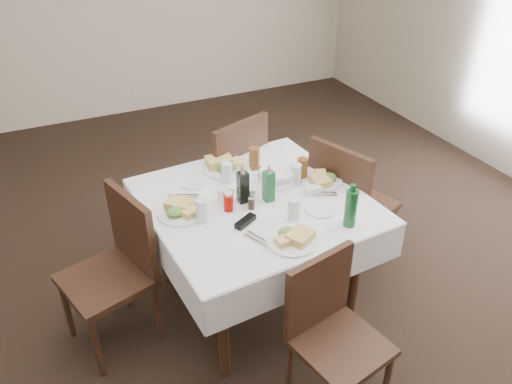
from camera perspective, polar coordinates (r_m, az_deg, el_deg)
ground_plane at (r=3.20m, az=-3.14°, el=-14.06°), size 7.00×7.00×0.00m
room_shell at (r=2.30m, az=-4.43°, el=16.96°), size 6.04×7.04×2.80m
dining_table at (r=2.89m, az=-0.10°, el=-2.33°), size 1.28×1.28×0.76m
chair_north at (r=3.50m, az=-2.97°, el=2.16°), size 0.61×0.61×0.99m
chair_south at (r=2.52m, az=8.48°, el=-14.83°), size 0.47×0.47×0.84m
chair_east at (r=3.28m, az=10.30°, el=-0.89°), size 0.58×0.58×0.97m
chair_west at (r=2.87m, az=-15.44°, el=-7.72°), size 0.54×0.54×0.92m
meal_north at (r=3.14m, az=-3.53°, el=3.07°), size 0.31×0.31×0.07m
meal_south at (r=2.52m, az=4.22°, el=-5.29°), size 0.26×0.26×0.06m
meal_east at (r=3.02m, az=7.60°, el=1.42°), size 0.25×0.25×0.05m
meal_west at (r=2.75m, az=-8.64°, el=-2.04°), size 0.26×0.26×0.06m
side_plate_a at (r=3.00m, az=-7.14°, el=0.97°), size 0.15×0.15×0.01m
side_plate_b at (r=2.77m, az=7.39°, el=-1.96°), size 0.17×0.17×0.01m
water_n at (r=2.99m, az=-3.35°, el=2.23°), size 0.07×0.07×0.12m
water_s at (r=2.66m, az=4.35°, el=-1.95°), size 0.07×0.07×0.12m
water_e at (r=2.98m, az=4.56°, el=2.10°), size 0.07×0.07×0.12m
water_w at (r=2.65m, az=-6.16°, el=-2.11°), size 0.07×0.07×0.13m
iced_tea_a at (r=3.12m, az=-0.20°, el=3.89°), size 0.07×0.07×0.14m
iced_tea_b at (r=3.03m, az=5.32°, el=2.70°), size 0.06×0.06×0.13m
bread_basket at (r=3.00m, az=2.48°, el=1.83°), size 0.24×0.24×0.08m
oil_cruet_dark at (r=2.77m, az=-1.51°, el=0.70°), size 0.06×0.06×0.24m
oil_cruet_green at (r=2.79m, az=1.45°, el=0.82°), size 0.06×0.06×0.23m
ketchup_bottle at (r=2.73m, az=-3.18°, el=-1.16°), size 0.05×0.05×0.11m
salt_shaker at (r=2.77m, az=-0.41°, el=-0.77°), size 0.04×0.04×0.08m
pepper_shaker at (r=2.74m, az=-0.55°, el=-1.20°), size 0.04×0.04×0.08m
coffee_mug at (r=2.81m, az=-3.69°, el=-0.42°), size 0.13×0.12×0.09m
sunglasses at (r=2.64m, az=-1.22°, el=-3.39°), size 0.14×0.10×0.03m
green_bottle at (r=2.62m, az=10.79°, el=-1.76°), size 0.06×0.06×0.25m
sugar_caddy at (r=2.90m, az=6.53°, el=0.21°), size 0.10×0.06×0.05m
cutlery_n at (r=3.17m, az=-0.01°, el=2.93°), size 0.10×0.18×0.01m
cutlery_s at (r=2.52m, az=0.41°, el=-5.56°), size 0.12×0.19×0.01m
cutlery_e at (r=2.90m, az=7.67°, el=-0.31°), size 0.17×0.10×0.01m
cutlery_w at (r=2.89m, az=-8.27°, el=-0.50°), size 0.17×0.11×0.01m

